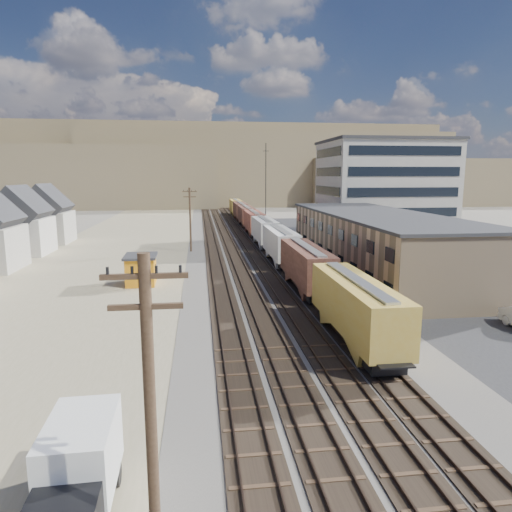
{
  "coord_description": "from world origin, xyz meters",
  "views": [
    {
      "loc": [
        -7.09,
        -29.52,
        11.92
      ],
      "look_at": [
        -0.9,
        20.2,
        3.0
      ],
      "focal_mm": 32.0,
      "sensor_mm": 36.0,
      "label": 1
    }
  ],
  "objects": [
    {
      "name": "office_tower",
      "position": [
        27.95,
        54.95,
        9.26
      ],
      "size": [
        22.6,
        18.6,
        18.45
      ],
      "color": "#9E998E",
      "rests_on": "ground"
    },
    {
      "name": "maintenance_shed",
      "position": [
        -13.59,
        20.84,
        1.68
      ],
      "size": [
        3.58,
        4.57,
        3.28
      ],
      "color": "orange",
      "rests_on": "ground"
    },
    {
      "name": "parked_car_blue",
      "position": [
        25.78,
        43.61,
        0.83
      ],
      "size": [
        6.46,
        5.84,
        1.67
      ],
      "primitive_type": "imported",
      "rotation": [
        0.0,
        0.0,
        0.92
      ],
      "color": "navy",
      "rests_on": "ground"
    },
    {
      "name": "ballast_bed",
      "position": [
        0.0,
        50.0,
        0.03
      ],
      "size": [
        18.0,
        200.0,
        0.06
      ],
      "primitive_type": "cube",
      "color": "#4C4742",
      "rests_on": "ground"
    },
    {
      "name": "radio_mast",
      "position": [
        6.0,
        60.0,
        9.12
      ],
      "size": [
        1.2,
        0.16,
        18.0
      ],
      "color": "black",
      "rests_on": "ground"
    },
    {
      "name": "freight_train",
      "position": [
        3.8,
        53.75,
        2.79
      ],
      "size": [
        3.0,
        119.74,
        4.46
      ],
      "color": "black",
      "rests_on": "ground"
    },
    {
      "name": "asphalt_lot",
      "position": [
        22.0,
        35.0,
        0.02
      ],
      "size": [
        26.0,
        120.0,
        0.04
      ],
      "primitive_type": "cube",
      "color": "#232326",
      "rests_on": "ground"
    },
    {
      "name": "utility_pole_south",
      "position": [
        -8.5,
        -18.0,
        5.3
      ],
      "size": [
        2.2,
        0.32,
        10.0
      ],
      "color": "#382619",
      "rests_on": "ground"
    },
    {
      "name": "hills_north",
      "position": [
        0.17,
        167.92,
        14.1
      ],
      "size": [
        265.0,
        80.0,
        32.0
      ],
      "color": "brown",
      "rests_on": "ground"
    },
    {
      "name": "utility_pole_north",
      "position": [
        -8.5,
        42.0,
        5.3
      ],
      "size": [
        2.2,
        0.32,
        10.0
      ],
      "color": "#382619",
      "rests_on": "ground"
    },
    {
      "name": "ground",
      "position": [
        0.0,
        0.0,
        0.0
      ],
      "size": [
        300.0,
        300.0,
        0.0
      ],
      "primitive_type": "plane",
      "color": "#6B6356",
      "rests_on": "ground"
    },
    {
      "name": "rail_tracks",
      "position": [
        -0.55,
        50.0,
        0.11
      ],
      "size": [
        11.4,
        200.0,
        0.24
      ],
      "color": "black",
      "rests_on": "ground"
    },
    {
      "name": "box_truck",
      "position": [
        -11.5,
        -14.59,
        1.65
      ],
      "size": [
        2.47,
        6.14,
        3.24
      ],
      "color": "silver",
      "rests_on": "ground"
    },
    {
      "name": "warehouse",
      "position": [
        14.98,
        25.0,
        3.65
      ],
      "size": [
        12.4,
        40.4,
        7.25
      ],
      "color": "tan",
      "rests_on": "ground"
    },
    {
      "name": "dirt_yard",
      "position": [
        -20.0,
        40.0,
        0.01
      ],
      "size": [
        24.0,
        180.0,
        0.03
      ],
      "primitive_type": "cube",
      "color": "gray",
      "rests_on": "ground"
    },
    {
      "name": "sign_post",
      "position": [
        -12.97,
        -12.98,
        1.01
      ],
      "size": [
        0.56,
        0.07,
        1.47
      ],
      "color": "#382619",
      "rests_on": "ground"
    },
    {
      "name": "parked_car_far",
      "position": [
        31.94,
        43.91,
        0.74
      ],
      "size": [
        3.22,
        4.67,
        1.48
      ],
      "primitive_type": "imported",
      "rotation": [
        0.0,
        0.0,
        -0.38
      ],
      "color": "silver",
      "rests_on": "ground"
    }
  ]
}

